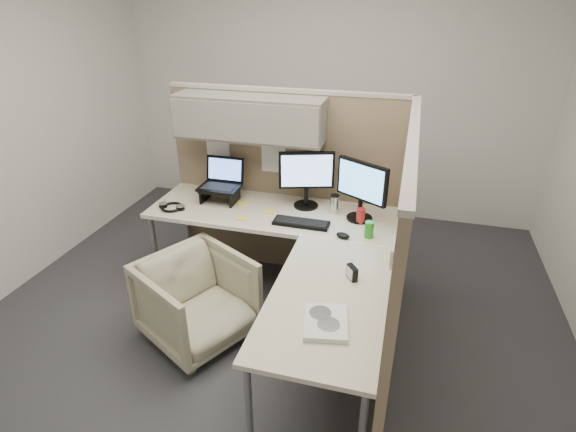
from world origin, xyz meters
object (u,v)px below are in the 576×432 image
(desk, at_px, (287,244))
(monitor_left, at_px, (306,175))
(keyboard, at_px, (301,223))
(office_chair, at_px, (197,297))

(desk, relative_size, monitor_left, 4.29)
(desk, height_order, keyboard, keyboard)
(office_chair, distance_m, keyboard, 0.94)
(office_chair, height_order, monitor_left, monitor_left)
(keyboard, bearing_deg, monitor_left, 97.40)
(office_chair, distance_m, monitor_left, 1.26)
(office_chair, bearing_deg, desk, -30.99)
(monitor_left, bearing_deg, keyboard, -100.35)
(monitor_left, distance_m, keyboard, 0.42)
(monitor_left, bearing_deg, office_chair, -140.23)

